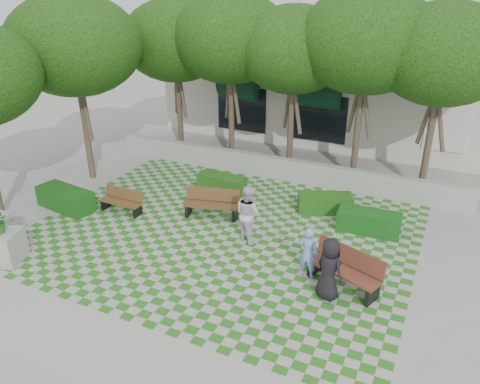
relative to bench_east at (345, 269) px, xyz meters
The scene contains 18 objects.
ground 4.34m from the bench_east, behind, with size 90.00×90.00×0.00m, color gray.
lawn 4.46m from the bench_east, 166.57° to the left, with size 12.00×12.00×0.00m, color #2B721E.
sidewalk_south 6.37m from the bench_east, 132.66° to the right, with size 16.00×2.00×0.01m, color #9E9B93.
sidewalk_west 11.56m from the bench_east, behind, with size 2.00×12.00×0.01m, color #9E9B93.
retaining_wall 7.57m from the bench_east, 124.66° to the left, with size 15.00×0.36×0.90m, color #9E9B93.
bench_east is the anchor object (origin of this frame).
bench_mid 5.53m from the bench_east, 158.01° to the left, with size 1.97×1.06×0.98m.
bench_west 8.24m from the bench_east, behind, with size 1.57×0.53×0.83m.
hedge_east 3.29m from the bench_east, 90.03° to the left, with size 1.98×0.79×0.69m, color #134715.
hedge_midright 4.42m from the bench_east, 112.54° to the left, with size 1.86×0.75×0.65m, color #1B4D14.
hedge_midleft 7.11m from the bench_east, 144.71° to the left, with size 1.86×0.74×0.65m, color #1C4B14.
hedge_west 10.16m from the bench_east, behind, with size 2.17×0.87×0.76m, color #134512.
planter_front 9.72m from the bench_east, 161.98° to the right, with size 1.18×1.18×1.67m.
person_blue 1.06m from the bench_east, behind, with size 0.56×0.37×1.53m, color #7D9BE4.
person_dark 0.80m from the bench_east, 111.87° to the right, with size 0.83×0.54×1.71m, color black.
person_white 3.55m from the bench_east, 161.16° to the left, with size 0.89×0.70×1.84m, color silver.
tree_row 9.77m from the bench_east, 135.88° to the left, with size 17.70×13.40×7.41m.
building 14.64m from the bench_east, 103.44° to the left, with size 18.00×8.92×5.15m.
Camera 1 is at (6.23, -10.65, 7.53)m, focal length 35.00 mm.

